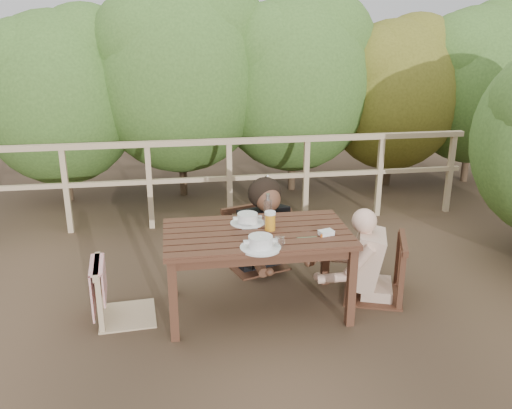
{
  "coord_description": "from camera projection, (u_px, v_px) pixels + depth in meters",
  "views": [
    {
      "loc": [
        -0.63,
        -3.96,
        2.3
      ],
      "look_at": [
        0.0,
        0.05,
        0.9
      ],
      "focal_mm": 38.3,
      "sensor_mm": 36.0,
      "label": 1
    }
  ],
  "objects": [
    {
      "name": "chair_left",
      "position": [
        123.0,
        264.0,
        4.27
      ],
      "size": [
        0.49,
        0.49,
        0.93
      ],
      "primitive_type": "cube",
      "rotation": [
        0.0,
        0.0,
        1.64
      ],
      "color": "tan",
      "rests_on": "ground"
    },
    {
      "name": "woman",
      "position": [
        256.0,
        196.0,
        5.11
      ],
      "size": [
        0.76,
        0.84,
        1.41
      ],
      "primitive_type": null,
      "rotation": [
        0.0,
        0.0,
        3.46
      ],
      "color": "black",
      "rests_on": "ground"
    },
    {
      "name": "tumbler",
      "position": [
        279.0,
        242.0,
        4.03
      ],
      "size": [
        0.07,
        0.07,
        0.08
      ],
      "primitive_type": "cylinder",
      "color": "silver",
      "rests_on": "table"
    },
    {
      "name": "soup_far",
      "position": [
        248.0,
        219.0,
        4.48
      ],
      "size": [
        0.29,
        0.29,
        0.1
      ],
      "primitive_type": "cylinder",
      "color": "white",
      "rests_on": "table"
    },
    {
      "name": "beer_glass",
      "position": [
        270.0,
        222.0,
        4.32
      ],
      "size": [
        0.09,
        0.09,
        0.17
      ],
      "primitive_type": "cylinder",
      "color": "orange",
      "rests_on": "table"
    },
    {
      "name": "table",
      "position": [
        257.0,
        272.0,
        4.43
      ],
      "size": [
        1.47,
        0.83,
        0.68
      ],
      "primitive_type": "cube",
      "color": "#3E2317",
      "rests_on": "ground"
    },
    {
      "name": "hedge_row",
      "position": [
        249.0,
        49.0,
        6.96
      ],
      "size": [
        6.6,
        1.6,
        3.8
      ],
      "primitive_type": null,
      "color": "#385721",
      "rests_on": "ground"
    },
    {
      "name": "bread_roll",
      "position": [
        259.0,
        238.0,
        4.11
      ],
      "size": [
        0.14,
        0.11,
        0.08
      ],
      "primitive_type": "ellipsoid",
      "color": "#B17B38",
      "rests_on": "table"
    },
    {
      "name": "butter_tub",
      "position": [
        326.0,
        233.0,
        4.24
      ],
      "size": [
        0.13,
        0.11,
        0.05
      ],
      "primitive_type": "cube",
      "rotation": [
        0.0,
        0.0,
        0.27
      ],
      "color": "white",
      "rests_on": "table"
    },
    {
      "name": "diner_right",
      "position": [
        381.0,
        226.0,
        4.55
      ],
      "size": [
        0.78,
        0.7,
        1.29
      ],
      "primitive_type": null,
      "rotation": [
        0.0,
        0.0,
        1.23
      ],
      "color": "tan",
      "rests_on": "ground"
    },
    {
      "name": "chair_right",
      "position": [
        377.0,
        241.0,
        4.59
      ],
      "size": [
        0.65,
        0.65,
        1.02
      ],
      "primitive_type": "cube",
      "rotation": [
        0.0,
        0.0,
        -1.91
      ],
      "color": "#3E2317",
      "rests_on": "ground"
    },
    {
      "name": "railing",
      "position": [
        229.0,
        182.0,
        6.24
      ],
      "size": [
        5.6,
        0.1,
        1.01
      ],
      "primitive_type": "cube",
      "color": "tan",
      "rests_on": "ground"
    },
    {
      "name": "chair_far",
      "position": [
        256.0,
        215.0,
        5.16
      ],
      "size": [
        0.65,
        0.65,
        1.04
      ],
      "primitive_type": "cube",
      "rotation": [
        0.0,
        0.0,
        0.32
      ],
      "color": "#3E2317",
      "rests_on": "ground"
    },
    {
      "name": "bottle",
      "position": [
        268.0,
        210.0,
        4.41
      ],
      "size": [
        0.07,
        0.07,
        0.28
      ],
      "primitive_type": "cylinder",
      "color": "white",
      "rests_on": "table"
    },
    {
      "name": "soup_near",
      "position": [
        260.0,
        243.0,
        4.0
      ],
      "size": [
        0.3,
        0.3,
        0.1
      ],
      "primitive_type": "cylinder",
      "color": "white",
      "rests_on": "table"
    },
    {
      "name": "ground",
      "position": [
        257.0,
        308.0,
        4.54
      ],
      "size": [
        60.0,
        60.0,
        0.0
      ],
      "primitive_type": "plane",
      "color": "#4E3927",
      "rests_on": "ground"
    }
  ]
}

